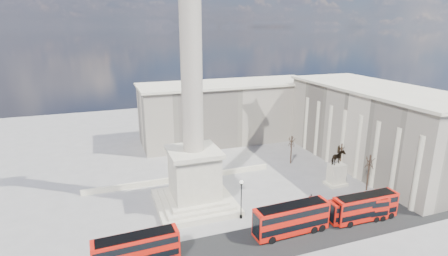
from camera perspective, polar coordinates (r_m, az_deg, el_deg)
ground at (r=62.07m, az=-3.52°, el=-14.46°), size 180.00×180.00×0.00m
asphalt_road at (r=55.63m, az=4.78°, el=-18.49°), size 120.00×9.00×0.01m
nelsons_column at (r=61.18m, az=-5.04°, el=-1.66°), size 14.00×14.00×49.85m
balustrade_wall at (r=75.63m, az=-6.98°, el=-8.19°), size 40.00×0.60×1.10m
building_east at (r=88.39m, az=23.53°, el=0.20°), size 19.00×46.00×18.60m
building_northeast at (r=100.46m, az=0.93°, el=2.77°), size 51.00×17.00×16.60m
red_bus_a at (r=51.60m, az=-14.01°, el=-18.74°), size 11.64×3.12×4.68m
red_bus_b at (r=57.61m, az=11.01°, el=-14.32°), size 12.49×3.26×5.03m
red_bus_c at (r=64.16m, az=21.15°, el=-12.31°), size 10.41×3.36×4.15m
red_bus_d at (r=64.80m, az=22.09°, el=-11.84°), size 11.57×2.84×4.68m
victorian_lamp at (r=60.01m, az=2.83°, el=-11.06°), size 0.60×0.60×7.05m
equestrian_statue at (r=76.05m, az=17.91°, el=-6.74°), size 4.16×3.12×8.61m
bare_tree_near at (r=74.61m, az=22.72°, el=-5.01°), size 1.81×1.81×7.92m
bare_tree_mid at (r=83.07m, az=18.65°, el=-3.17°), size 1.77×1.77×6.72m
bare_tree_far at (r=84.05m, az=11.00°, el=-2.05°), size 1.78×1.78×7.29m
pedestrian_walking at (r=63.65m, az=14.95°, el=-13.20°), size 0.77×0.58×1.92m
pedestrian_standing at (r=69.38m, az=20.59°, el=-11.28°), size 0.95×0.84×1.64m
pedestrian_crossing at (r=68.28m, az=14.04°, el=-11.08°), size 1.07×1.00×1.77m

